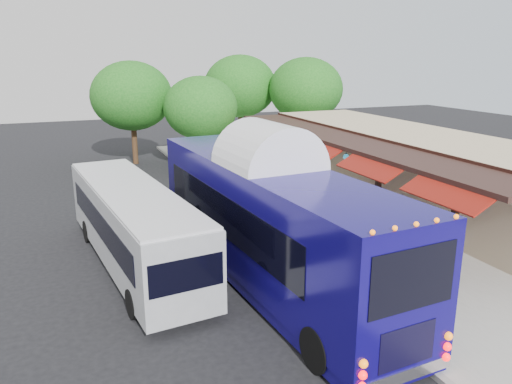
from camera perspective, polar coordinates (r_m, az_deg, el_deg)
name	(u,v)px	position (r m, az deg, el deg)	size (l,w,h in m)	color
ground	(288,257)	(18.54, 3.70, -7.43)	(90.00, 90.00, 0.00)	black
sidewalk	(346,210)	(24.12, 10.29, -2.00)	(10.00, 40.00, 0.15)	#9E9B93
curb	(250,222)	(21.95, -0.73, -3.49)	(0.20, 40.00, 0.16)	gray
station_shelter	(407,167)	(25.61, 16.90, 2.70)	(8.15, 20.00, 3.60)	#C6B689
coach_bus	(268,216)	(15.94, 1.43, -2.71)	(3.61, 13.09, 4.15)	#0F0861
city_bus	(133,223)	(17.82, -13.87, -3.49)	(3.37, 10.62, 2.80)	#95989D
ped_a	(316,226)	(18.87, 6.88, -3.83)	(0.62, 0.41, 1.70)	black
ped_b	(403,252)	(16.65, 16.41, -6.57)	(0.95, 0.74, 1.96)	black
ped_c	(306,190)	(23.98, 5.79, 0.22)	(0.92, 0.38, 1.58)	black
ped_d	(320,193)	(22.83, 7.33, -0.13)	(1.26, 0.72, 1.94)	black
sign_board	(432,279)	(15.52, 19.47, -9.39)	(0.15, 0.50, 1.11)	black
tree_left	(201,108)	(31.97, -6.35, 9.53)	(4.66, 4.66, 5.96)	#382314
tree_mid	(240,86)	(39.82, -1.82, 11.99)	(5.66, 5.66, 7.24)	#382314
tree_right	(306,89)	(38.15, 5.70, 11.60)	(5.52, 5.52, 7.07)	#382314
tree_far	(132,96)	(34.53, -14.03, 10.60)	(5.36, 5.36, 6.86)	#382314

